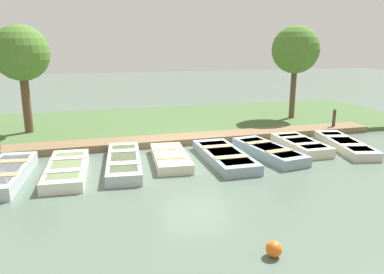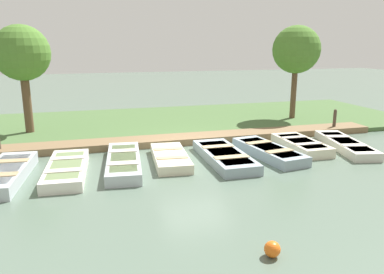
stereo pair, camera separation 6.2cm
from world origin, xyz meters
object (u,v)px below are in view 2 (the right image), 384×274
rowboat_1 (67,169)px  rowboat_3 (170,157)px  rowboat_7 (345,144)px  mooring_post_far (334,121)px  buoy (272,249)px  rowboat_4 (224,156)px  rowboat_0 (6,174)px  rowboat_5 (268,151)px  rowboat_2 (124,162)px  rowboat_6 (301,145)px  park_tree_left (296,50)px  park_tree_far_left (22,54)px

rowboat_1 → rowboat_3: 3.23m
rowboat_1 → rowboat_7: rowboat_1 is taller
mooring_post_far → buoy: (8.26, -7.27, -0.37)m
rowboat_1 → rowboat_4: bearing=93.1°
buoy → rowboat_7: bearing=134.2°
rowboat_1 → rowboat_7: size_ratio=0.92×
rowboat_0 → rowboat_5: rowboat_0 is taller
rowboat_2 → rowboat_6: size_ratio=1.39×
park_tree_left → park_tree_far_left: bearing=-90.9°
rowboat_7 → mooring_post_far: bearing=164.1°
rowboat_5 → rowboat_0: bearing=-97.3°
buoy → park_tree_left: park_tree_left is taller
rowboat_4 → rowboat_3: bearing=-101.2°
rowboat_0 → park_tree_left: 13.67m
rowboat_0 → rowboat_3: (-0.36, 4.86, -0.03)m
rowboat_6 → rowboat_7: 1.68m
rowboat_6 → buoy: 7.56m
mooring_post_far → park_tree_left: size_ratio=0.22×
rowboat_0 → mooring_post_far: bearing=107.0°
rowboat_3 → park_tree_far_left: 7.76m
rowboat_6 → park_tree_far_left: size_ratio=0.58×
rowboat_1 → rowboat_3: (-0.33, 3.21, -0.01)m
rowboat_0 → buoy: 7.83m
rowboat_2 → buoy: bearing=25.2°
rowboat_2 → mooring_post_far: (-2.36, 9.36, 0.34)m
rowboat_4 → buoy: 5.77m
rowboat_6 → park_tree_far_left: 11.44m
rowboat_3 → rowboat_5: size_ratio=0.85×
rowboat_7 → park_tree_far_left: (-5.26, -11.47, 3.21)m
rowboat_3 → rowboat_5: 3.42m
rowboat_3 → rowboat_4: bearing=83.2°
rowboat_0 → rowboat_7: bearing=96.3°
buoy → rowboat_5: bearing=153.7°
rowboat_3 → rowboat_6: bearing=96.7°
rowboat_7 → buoy: size_ratio=11.81×
park_tree_far_left → rowboat_5: bearing=57.2°
rowboat_6 → rowboat_2: bearing=-87.1°
rowboat_6 → rowboat_7: rowboat_6 is taller
rowboat_3 → park_tree_left: (-4.90, 7.32, 3.32)m
rowboat_1 → rowboat_6: 8.16m
rowboat_0 → rowboat_6: 9.81m
rowboat_0 → buoy: (5.64, 5.43, -0.04)m
rowboat_2 → park_tree_far_left: bearing=-141.3°
rowboat_4 → rowboat_7: size_ratio=0.97×
mooring_post_far → rowboat_5: bearing=-60.5°
rowboat_5 → park_tree_far_left: (-5.34, -8.31, 3.19)m
rowboat_3 → park_tree_far_left: size_ratio=0.62×
rowboat_6 → park_tree_left: (-4.74, 2.39, 3.30)m
rowboat_4 → rowboat_6: 3.23m
rowboat_1 → park_tree_left: park_tree_left is taller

